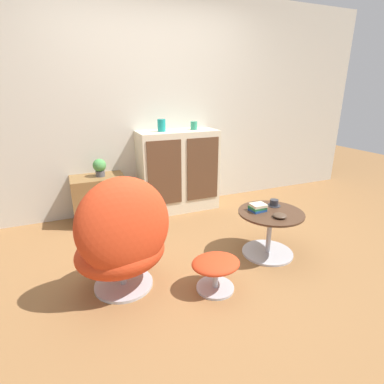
% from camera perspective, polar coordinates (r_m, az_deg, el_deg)
% --- Properties ---
extents(ground_plane, '(12.00, 12.00, 0.00)m').
position_cam_1_polar(ground_plane, '(2.79, 1.93, -13.57)').
color(ground_plane, olive).
extents(wall_back, '(6.40, 0.06, 2.60)m').
position_cam_1_polar(wall_back, '(3.84, -8.22, 15.88)').
color(wall_back, beige).
rests_on(wall_back, ground_plane).
extents(sideboard, '(0.99, 0.42, 1.02)m').
position_cam_1_polar(sideboard, '(3.82, -2.62, 4.02)').
color(sideboard, beige).
rests_on(sideboard, ground_plane).
extents(tv_console, '(0.60, 0.40, 0.54)m').
position_cam_1_polar(tv_console, '(3.70, -17.23, -1.25)').
color(tv_console, brown).
rests_on(tv_console, ground_plane).
extents(egg_chair, '(0.80, 0.75, 0.96)m').
position_cam_1_polar(egg_chair, '(2.31, -13.05, -8.80)').
color(egg_chair, '#B7B7BC').
rests_on(egg_chair, ground_plane).
extents(ottoman, '(0.38, 0.33, 0.27)m').
position_cam_1_polar(ottoman, '(2.39, 4.54, -14.07)').
color(ottoman, '#B7B7BC').
rests_on(ottoman, ground_plane).
extents(coffee_table, '(0.60, 0.60, 0.43)m').
position_cam_1_polar(coffee_table, '(2.92, 14.52, -7.01)').
color(coffee_table, '#B7B7BC').
rests_on(coffee_table, ground_plane).
extents(vase_leftmost, '(0.10, 0.10, 0.14)m').
position_cam_1_polar(vase_leftmost, '(3.65, -5.83, 12.52)').
color(vase_leftmost, teal).
rests_on(vase_leftmost, sideboard).
extents(vase_inner_left, '(0.08, 0.08, 0.10)m').
position_cam_1_polar(vase_inner_left, '(3.80, 0.36, 12.55)').
color(vase_inner_left, '#2D8E6B').
rests_on(vase_inner_left, sideboard).
extents(potted_plant, '(0.15, 0.15, 0.20)m').
position_cam_1_polar(potted_plant, '(3.59, -17.20, 4.62)').
color(potted_plant, '#4C4C51').
rests_on(potted_plant, tv_console).
extents(teacup, '(0.13, 0.13, 0.06)m').
position_cam_1_polar(teacup, '(2.99, 15.35, -2.08)').
color(teacup, '#2D2D33').
rests_on(teacup, coffee_table).
extents(book_stack, '(0.15, 0.13, 0.07)m').
position_cam_1_polar(book_stack, '(2.83, 12.42, -2.89)').
color(book_stack, '#1E478C').
rests_on(book_stack, coffee_table).
extents(bowl, '(0.12, 0.12, 0.04)m').
position_cam_1_polar(bowl, '(2.74, 16.36, -4.34)').
color(bowl, '#4C3828').
rests_on(bowl, coffee_table).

